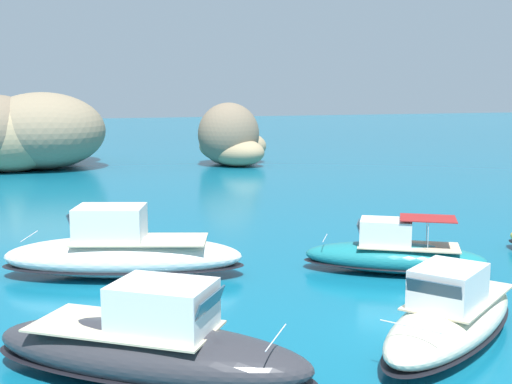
# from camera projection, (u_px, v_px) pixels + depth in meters

# --- Properties ---
(ground_plane) EXTENTS (400.00, 400.00, 0.00)m
(ground_plane) POSITION_uv_depth(u_px,v_px,m) (420.00, 335.00, 22.45)
(ground_plane) COLOR #0C5B7A
(islet_large) EXTENTS (25.05, 24.08, 8.31)m
(islet_large) POSITION_uv_depth(u_px,v_px,m) (20.00, 135.00, 72.35)
(islet_large) COLOR #9E8966
(islet_large) RESTS_ON ground
(islet_small) EXTENTS (10.68, 12.41, 7.15)m
(islet_small) POSITION_uv_depth(u_px,v_px,m) (231.00, 141.00, 75.37)
(islet_small) COLOR #9E8966
(islet_small) RESTS_ON ground
(motorboat_teal) EXTENTS (8.30, 6.88, 2.63)m
(motorboat_teal) POSITION_uv_depth(u_px,v_px,m) (393.00, 255.00, 30.13)
(motorboat_teal) COLOR #19727A
(motorboat_teal) RESTS_ON ground
(motorboat_charcoal) EXTENTS (9.56, 8.67, 2.93)m
(motorboat_charcoal) POSITION_uv_depth(u_px,v_px,m) (150.00, 347.00, 18.77)
(motorboat_charcoal) COLOR #2D2D33
(motorboat_charcoal) RESTS_ON ground
(motorboat_cream) EXTENTS (9.20, 7.04, 2.68)m
(motorboat_cream) POSITION_uv_depth(u_px,v_px,m) (451.00, 317.00, 21.59)
(motorboat_cream) COLOR beige
(motorboat_cream) RESTS_ON ground
(motorboat_white) EXTENTS (11.34, 7.16, 3.21)m
(motorboat_white) POSITION_uv_depth(u_px,v_px,m) (122.00, 253.00, 29.46)
(motorboat_white) COLOR white
(motorboat_white) RESTS_ON ground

